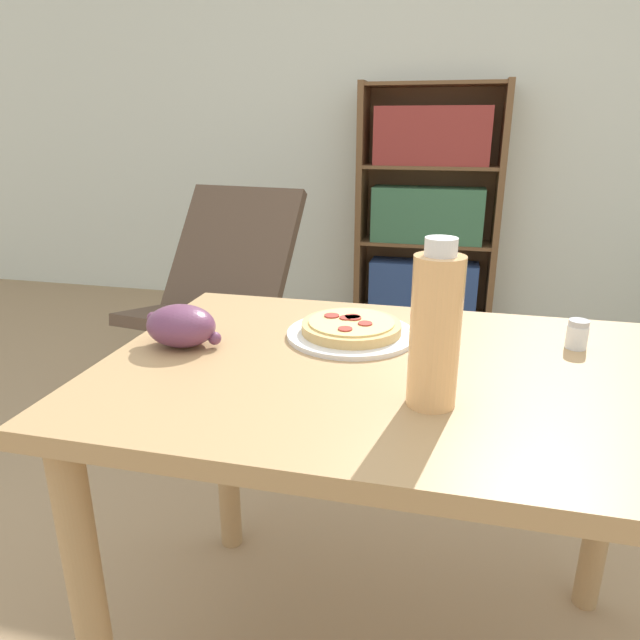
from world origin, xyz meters
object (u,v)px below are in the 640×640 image
object	(u,v)px
pizza_on_plate	(351,330)
bookshelf	(428,212)
grape_bunch	(182,326)
salt_shaker	(577,334)
drink_bottle	(435,329)
lounge_chair_near	(218,326)

from	to	relation	value
pizza_on_plate	bookshelf	bearing A→B (deg)	89.52
grape_bunch	salt_shaker	bearing A→B (deg)	12.44
pizza_on_plate	drink_bottle	size ratio (longest dim) A/B	1.01
lounge_chair_near	salt_shaker	bearing A→B (deg)	-33.44
drink_bottle	grape_bunch	bearing A→B (deg)	164.28
pizza_on_plate	grape_bunch	bearing A→B (deg)	-158.11
pizza_on_plate	salt_shaker	distance (m)	0.45
grape_bunch	salt_shaker	world-z (taller)	grape_bunch
lounge_chair_near	bookshelf	bearing A→B (deg)	63.92
drink_bottle	pizza_on_plate	bearing A→B (deg)	123.52
salt_shaker	lounge_chair_near	bearing A→B (deg)	138.37
grape_bunch	lounge_chair_near	size ratio (longest dim) A/B	0.18
lounge_chair_near	pizza_on_plate	bearing A→B (deg)	-46.55
pizza_on_plate	bookshelf	distance (m)	2.42
drink_bottle	bookshelf	size ratio (longest dim) A/B	0.19
drink_bottle	lounge_chair_near	world-z (taller)	drink_bottle
salt_shaker	pizza_on_plate	bearing A→B (deg)	-174.84
grape_bunch	salt_shaker	xyz separation A→B (m)	(0.76, 0.17, -0.01)
grape_bunch	drink_bottle	size ratio (longest dim) A/B	0.61
grape_bunch	drink_bottle	world-z (taller)	drink_bottle
pizza_on_plate	salt_shaker	size ratio (longest dim) A/B	4.65
grape_bunch	pizza_on_plate	bearing A→B (deg)	21.89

